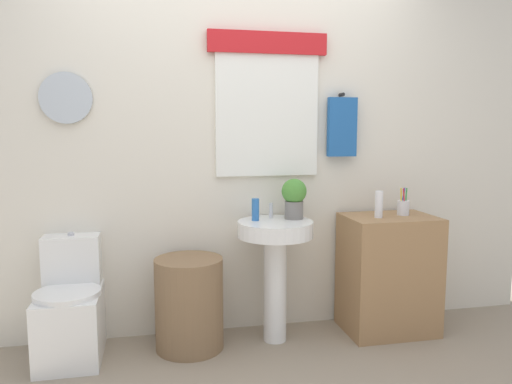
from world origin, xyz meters
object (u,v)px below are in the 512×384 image
(pedestal_sink, at_px, (275,253))
(lotion_bottle, at_px, (379,204))
(toilet, at_px, (71,311))
(wooden_cabinet, at_px, (388,274))
(toothbrush_cup, at_px, (403,207))
(laundry_hamper, at_px, (189,303))
(potted_plant, at_px, (294,197))
(soap_bottle, at_px, (255,210))

(pedestal_sink, relative_size, lotion_bottle, 4.45)
(toilet, height_order, wooden_cabinet, wooden_cabinet)
(lotion_bottle, relative_size, toothbrush_cup, 0.96)
(pedestal_sink, xyz_separation_m, lotion_bottle, (0.69, -0.04, 0.30))
(toilet, relative_size, pedestal_sink, 0.94)
(toilet, bearing_deg, toothbrush_cup, -0.29)
(lotion_bottle, bearing_deg, laundry_hamper, 178.16)
(lotion_bottle, bearing_deg, toilet, 177.93)
(laundry_hamper, distance_m, potted_plant, 0.95)
(wooden_cabinet, distance_m, soap_bottle, 1.03)
(toilet, relative_size, soap_bottle, 5.20)
(laundry_hamper, height_order, lotion_bottle, lotion_bottle)
(toothbrush_cup, bearing_deg, lotion_bottle, -163.98)
(pedestal_sink, xyz_separation_m, soap_bottle, (-0.12, 0.05, 0.28))
(toilet, bearing_deg, lotion_bottle, -2.07)
(pedestal_sink, xyz_separation_m, wooden_cabinet, (0.80, 0.00, -0.19))
(potted_plant, height_order, toothbrush_cup, potted_plant)
(pedestal_sink, height_order, lotion_bottle, lotion_bottle)
(toilet, xyz_separation_m, laundry_hamper, (0.71, -0.03, 0.00))
(laundry_hamper, xyz_separation_m, toothbrush_cup, (1.46, 0.02, 0.56))
(wooden_cabinet, relative_size, lotion_bottle, 4.47)
(toilet, distance_m, potted_plant, 1.55)
(wooden_cabinet, height_order, lotion_bottle, lotion_bottle)
(potted_plant, distance_m, toothbrush_cup, 0.77)
(lotion_bottle, xyz_separation_m, toothbrush_cup, (0.21, 0.06, -0.03))
(toothbrush_cup, bearing_deg, wooden_cabinet, -169.19)
(toothbrush_cup, bearing_deg, laundry_hamper, -179.21)
(toothbrush_cup, bearing_deg, soap_bottle, 178.31)
(wooden_cabinet, bearing_deg, toothbrush_cup, 10.81)
(lotion_bottle, bearing_deg, soap_bottle, 173.66)
(toilet, relative_size, laundry_hamper, 1.28)
(pedestal_sink, bearing_deg, potted_plant, 23.20)
(toilet, xyz_separation_m, soap_bottle, (1.15, 0.02, 0.58))
(laundry_hamper, bearing_deg, wooden_cabinet, 0.00)
(pedestal_sink, height_order, wooden_cabinet, wooden_cabinet)
(toilet, bearing_deg, wooden_cabinet, -0.85)
(wooden_cabinet, distance_m, potted_plant, 0.85)
(pedestal_sink, distance_m, lotion_bottle, 0.75)
(pedestal_sink, relative_size, wooden_cabinet, 1.00)
(soap_bottle, bearing_deg, wooden_cabinet, -3.13)
(laundry_hamper, height_order, pedestal_sink, pedestal_sink)
(toilet, distance_m, toothbrush_cup, 2.24)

